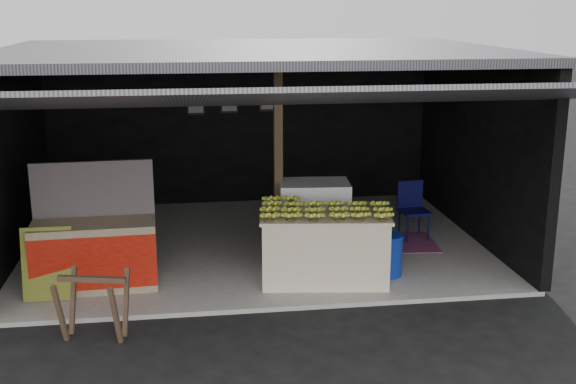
{
  "coord_description": "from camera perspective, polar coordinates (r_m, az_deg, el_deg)",
  "views": [
    {
      "loc": [
        -0.97,
        -8.05,
        3.63
      ],
      "look_at": [
        0.39,
        1.53,
        1.1
      ],
      "focal_mm": 45.0,
      "sensor_mm": 36.0,
      "label": 1
    }
  ],
  "objects": [
    {
      "name": "neighbor_stall",
      "position": [
        9.65,
        -15.0,
        -4.52
      ],
      "size": [
        1.58,
        0.76,
        1.61
      ],
      "rotation": [
        0.0,
        0.0,
        0.04
      ],
      "color": "#998466",
      "rests_on": "concrete_slab"
    },
    {
      "name": "magenta_rug",
      "position": [
        11.24,
        7.79,
        -3.99
      ],
      "size": [
        1.58,
        1.12,
        0.01
      ],
      "primitive_type": "cube",
      "rotation": [
        0.0,
        0.0,
        -0.08
      ],
      "color": "#801C60",
      "rests_on": "concrete_slab"
    },
    {
      "name": "banana_pile",
      "position": [
        9.43,
        2.92,
        -1.06
      ],
      "size": [
        1.66,
        1.13,
        0.18
      ],
      "primitive_type": null,
      "rotation": [
        0.0,
        0.0,
        -0.13
      ],
      "color": "yellow",
      "rests_on": "banana_table"
    },
    {
      "name": "ground",
      "position": [
        8.89,
        -1.12,
        -9.46
      ],
      "size": [
        80.0,
        80.0,
        0.0
      ],
      "primitive_type": "plane",
      "color": "black",
      "rests_on": "ground"
    },
    {
      "name": "shophouse",
      "position": [
        11.02,
        -2.96,
        6.65
      ],
      "size": [
        7.4,
        7.29,
        3.02
      ],
      "color": "black",
      "rests_on": "ground"
    },
    {
      "name": "picture_frames",
      "position": [
        13.08,
        -4.51,
        7.15
      ],
      "size": [
        1.62,
        0.04,
        0.46
      ],
      "color": "black",
      "rests_on": "shophouse"
    },
    {
      "name": "sawhorse",
      "position": [
        8.3,
        -15.14,
        -8.25
      ],
      "size": [
        0.8,
        0.79,
        0.75
      ],
      "rotation": [
        0.0,
        0.0,
        -0.23
      ],
      "color": "brown",
      "rests_on": "ground"
    },
    {
      "name": "plastic_chair",
      "position": [
        11.44,
        9.78,
        -1.01
      ],
      "size": [
        0.46,
        0.46,
        0.89
      ],
      "rotation": [
        0.0,
        0.0,
        0.1
      ],
      "color": "#0B0B3C",
      "rests_on": "concrete_slab"
    },
    {
      "name": "water_barrel",
      "position": [
        9.86,
        7.93,
        -5.03
      ],
      "size": [
        0.37,
        0.37,
        0.55
      ],
      "primitive_type": "cylinder",
      "color": "#0D2794",
      "rests_on": "concrete_slab"
    },
    {
      "name": "banana_table",
      "position": [
        9.59,
        2.88,
        -4.25
      ],
      "size": [
        1.8,
        1.24,
        0.93
      ],
      "rotation": [
        0.0,
        0.0,
        -0.13
      ],
      "color": "silver",
      "rests_on": "concrete_slab"
    },
    {
      "name": "green_signboard",
      "position": [
        9.42,
        -18.47,
        -5.42
      ],
      "size": [
        0.62,
        0.2,
        0.92
      ],
      "primitive_type": "cube",
      "rotation": [
        -0.17,
        0.0,
        0.0
      ],
      "color": "black",
      "rests_on": "concrete_slab"
    },
    {
      "name": "white_crate",
      "position": [
        10.45,
        2.08,
        -2.15
      ],
      "size": [
        1.05,
        0.75,
        1.1
      ],
      "rotation": [
        0.0,
        0.0,
        -0.09
      ],
      "color": "white",
      "rests_on": "concrete_slab"
    },
    {
      "name": "concrete_slab",
      "position": [
        11.19,
        -2.68,
        -4.12
      ],
      "size": [
        7.0,
        5.0,
        0.06
      ],
      "primitive_type": "cube",
      "color": "gray",
      "rests_on": "ground"
    }
  ]
}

